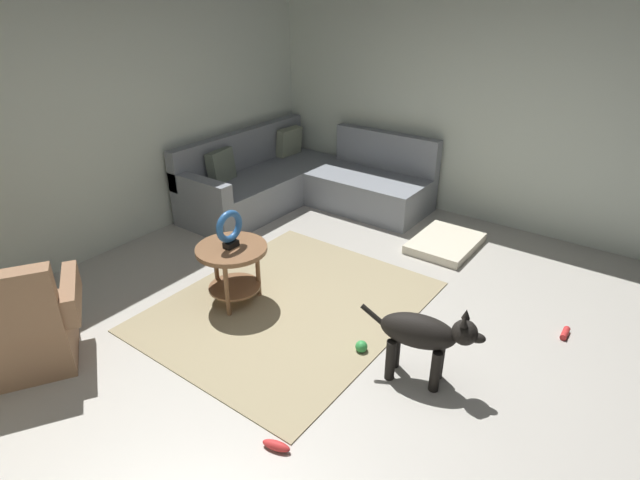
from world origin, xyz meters
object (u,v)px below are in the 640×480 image
at_px(sectional_couch, 301,183).
at_px(torus_sculpture, 230,228).
at_px(dog, 424,336).
at_px(dog_toy_bone, 276,446).
at_px(armchair, 23,329).
at_px(dog_toy_ball, 361,347).
at_px(dog_bed_mat, 445,243).
at_px(dog_toy_rope, 565,333).
at_px(side_table, 232,260).

xyz_separation_m(sectional_couch, torus_sculpture, (-2.06, -0.89, 0.42)).
relative_size(dog, dog_toy_bone, 4.63).
distance_m(armchair, dog_toy_ball, 2.43).
distance_m(dog_bed_mat, dog_toy_rope, 1.64).
bearing_deg(torus_sculpture, dog_bed_mat, -27.15).
xyz_separation_m(sectional_couch, dog_toy_rope, (-0.87, -3.34, -0.26)).
xyz_separation_m(dog_bed_mat, dog_toy_bone, (-3.05, -0.28, -0.01)).
relative_size(armchair, side_table, 1.66).
bearing_deg(armchair, dog, -25.21).
height_order(sectional_couch, dog_toy_bone, sectional_couch).
distance_m(sectional_couch, dog, 3.30).
xyz_separation_m(side_table, dog_toy_ball, (0.07, -1.25, -0.37)).
bearing_deg(dog_bed_mat, dog_toy_bone, -174.83).
relative_size(dog_toy_ball, dog_toy_bone, 0.52).
xyz_separation_m(torus_sculpture, dog_bed_mat, (2.05, -1.05, -0.67)).
bearing_deg(dog_toy_ball, sectional_couch, 47.15).
bearing_deg(dog, dog_toy_rope, 133.54).
xyz_separation_m(torus_sculpture, dog_toy_ball, (0.07, -1.25, -0.67)).
bearing_deg(dog_toy_ball, dog, -90.86).
distance_m(side_table, torus_sculpture, 0.29).
bearing_deg(torus_sculpture, dog_toy_bone, -126.91).
height_order(torus_sculpture, dog, torus_sculpture).
distance_m(armchair, dog_toy_bone, 2.01).
bearing_deg(torus_sculpture, dog_toy_ball, -86.70).
relative_size(sectional_couch, dog_bed_mat, 2.81).
bearing_deg(dog, torus_sculpture, -102.21).
distance_m(torus_sculpture, dog, 1.78).
relative_size(dog_bed_mat, dog_toy_bone, 4.44).
distance_m(side_table, dog, 1.74).
distance_m(dog, dog_toy_ball, 0.59).
relative_size(sectional_couch, dog_toy_rope, 15.23).
relative_size(torus_sculpture, dog, 0.39).
bearing_deg(torus_sculpture, armchair, 158.05).
relative_size(torus_sculpture, dog_toy_ball, 3.51).
height_order(sectional_couch, side_table, sectional_couch).
distance_m(dog_toy_ball, dog_toy_rope, 1.64).
xyz_separation_m(armchair, dog_bed_mat, (3.53, -1.65, -0.28)).
bearing_deg(dog_toy_ball, dog_toy_rope, -46.87).
bearing_deg(dog, armchair, -70.91).
height_order(armchair, dog_bed_mat, armchair).
bearing_deg(dog_bed_mat, dog_toy_ball, -174.22).
relative_size(armchair, dog_bed_mat, 1.24).
xyz_separation_m(torus_sculpture, dog, (0.06, -1.74, -0.33)).
bearing_deg(dog_toy_bone, dog_bed_mat, 5.17).
height_order(armchair, dog_toy_bone, armchair).
distance_m(torus_sculpture, dog_toy_rope, 2.81).
height_order(armchair, dog, armchair).
xyz_separation_m(torus_sculpture, dog_toy_rope, (1.19, -2.45, -0.69)).
xyz_separation_m(armchair, dog, (1.54, -2.34, 0.05)).
bearing_deg(dog_toy_bone, dog, -21.25).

